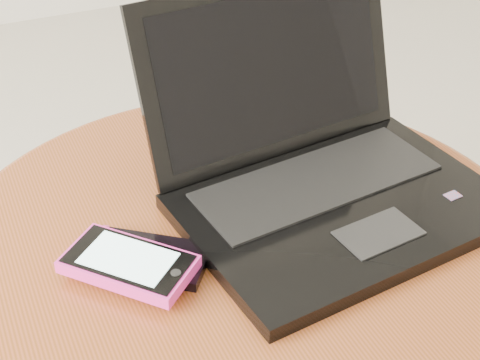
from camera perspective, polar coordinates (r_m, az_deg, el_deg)
name	(u,v)px	position (r m, az deg, el deg)	size (l,w,h in m)	color
table	(244,315)	(0.85, 0.30, -10.68)	(0.67, 0.67, 0.53)	#622411
laptop	(320,167)	(0.82, 6.39, 1.06)	(0.37, 0.34, 0.22)	black
phone_black	(146,257)	(0.75, -7.44, -6.12)	(0.14, 0.13, 0.01)	black
phone_pink	(129,264)	(0.72, -8.83, -6.57)	(0.14, 0.14, 0.02)	#F131A4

